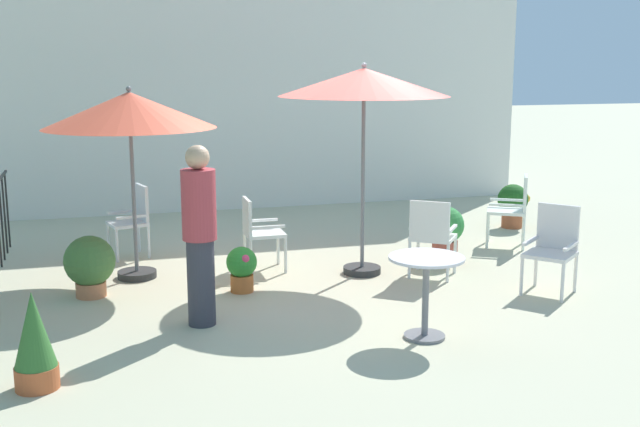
# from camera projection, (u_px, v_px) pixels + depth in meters

# --- Properties ---
(ground_plane) EXTENTS (60.00, 60.00, 0.00)m
(ground_plane) POSITION_uv_depth(u_px,v_px,m) (320.00, 280.00, 8.89)
(ground_plane) COLOR #BCB797
(villa_facade) EXTENTS (9.86, 0.30, 4.80)m
(villa_facade) POSITION_uv_depth(u_px,v_px,m) (241.00, 63.00, 12.82)
(villa_facade) COLOR silver
(villa_facade) RESTS_ON ground
(patio_umbrella_0) EXTENTS (1.91, 1.91, 2.18)m
(patio_umbrella_0) POSITION_uv_depth(u_px,v_px,m) (130.00, 112.00, 8.62)
(patio_umbrella_0) COLOR #2D2D2D
(patio_umbrella_0) RESTS_ON ground
(patio_umbrella_1) EXTENTS (1.94, 1.94, 2.43)m
(patio_umbrella_1) POSITION_uv_depth(u_px,v_px,m) (364.00, 85.00, 8.75)
(patio_umbrella_1) COLOR #2D2D2D
(patio_umbrella_1) RESTS_ON ground
(cafe_table_0) EXTENTS (0.68, 0.68, 0.75)m
(cafe_table_0) POSITION_uv_depth(u_px,v_px,m) (426.00, 282.00, 6.95)
(cafe_table_0) COLOR silver
(cafe_table_0) RESTS_ON ground
(patio_chair_0) EXTENTS (0.65, 0.63, 0.97)m
(patio_chair_0) POSITION_uv_depth(u_px,v_px,m) (514.00, 206.00, 10.38)
(patio_chair_0) COLOR white
(patio_chair_0) RESTS_ON ground
(patio_chair_1) EXTENTS (0.53, 0.53, 0.91)m
(patio_chair_1) POSITION_uv_depth(u_px,v_px,m) (134.00, 216.00, 9.88)
(patio_chair_1) COLOR silver
(patio_chair_1) RESTS_ON ground
(patio_chair_2) EXTENTS (0.45, 0.45, 0.87)m
(patio_chair_2) POSITION_uv_depth(u_px,v_px,m) (258.00, 229.00, 9.21)
(patio_chair_2) COLOR silver
(patio_chair_2) RESTS_ON ground
(patio_chair_3) EXTENTS (0.65, 0.64, 0.91)m
(patio_chair_3) POSITION_uv_depth(u_px,v_px,m) (432.00, 233.00, 8.90)
(patio_chair_3) COLOR white
(patio_chair_3) RESTS_ON ground
(patio_chair_4) EXTENTS (0.67, 0.67, 0.94)m
(patio_chair_4) POSITION_uv_depth(u_px,v_px,m) (553.00, 244.00, 8.34)
(patio_chair_4) COLOR silver
(patio_chair_4) RESTS_ON ground
(potted_plant_0) EXTENTS (0.33, 0.33, 0.77)m
(potted_plant_0) POSITION_uv_depth(u_px,v_px,m) (35.00, 342.00, 5.89)
(potted_plant_0) COLOR #B5562E
(potted_plant_0) RESTS_ON ground
(potted_plant_1) EXTENTS (0.47, 0.45, 0.65)m
(potted_plant_1) POSITION_uv_depth(u_px,v_px,m) (513.00, 203.00, 11.60)
(potted_plant_1) COLOR #A15231
(potted_plant_1) RESTS_ON ground
(potted_plant_2) EXTENTS (0.53, 0.53, 0.65)m
(potted_plant_2) POSITION_uv_depth(u_px,v_px,m) (90.00, 264.00, 8.21)
(potted_plant_2) COLOR #BC724B
(potted_plant_2) RESTS_ON ground
(potted_plant_4) EXTENTS (0.46, 0.46, 0.70)m
(potted_plant_4) POSITION_uv_depth(u_px,v_px,m) (446.00, 230.00, 9.63)
(potted_plant_4) COLOR #9E483B
(potted_plant_4) RESTS_ON ground
(potted_plant_5) EXTENTS (0.34, 0.33, 0.49)m
(potted_plant_5) POSITION_uv_depth(u_px,v_px,m) (242.00, 267.00, 8.40)
(potted_plant_5) COLOR #BD642F
(potted_plant_5) RESTS_ON ground
(standing_person) EXTENTS (0.38, 0.38, 1.70)m
(standing_person) POSITION_uv_depth(u_px,v_px,m) (200.00, 233.00, 7.24)
(standing_person) COLOR #33333D
(standing_person) RESTS_ON ground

